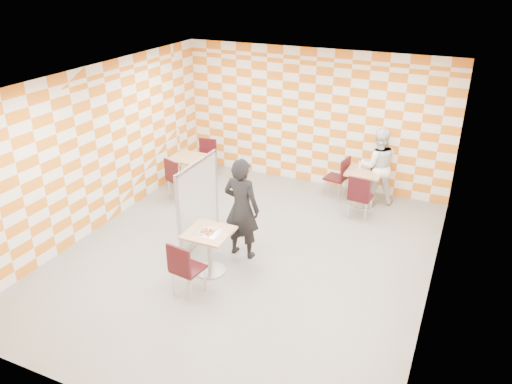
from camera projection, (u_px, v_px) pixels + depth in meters
room_shell at (259, 164)px, 8.43m from camera, size 7.00×7.00×7.00m
main_table at (209, 245)px, 7.97m from camera, size 0.70×0.70×0.75m
second_table at (364, 182)px, 10.22m from camera, size 0.70×0.70×0.75m
empty_table at (189, 167)px, 10.94m from camera, size 0.70×0.70×0.75m
chair_main_front at (184, 266)px, 7.35m from camera, size 0.47×0.48×0.92m
chair_second_front at (360, 194)px, 9.59m from camera, size 0.45×0.46×0.92m
chair_second_side at (340, 175)px, 10.47m from camera, size 0.49×0.48×0.92m
chair_empty_near at (176, 176)px, 10.39m from camera, size 0.54×0.55×0.92m
chair_empty_far at (206, 156)px, 11.47m from camera, size 0.47×0.48×0.92m
partition at (198, 202)px, 8.74m from camera, size 0.08×1.38×1.55m
man_dark at (242, 208)px, 8.30m from camera, size 0.67×0.46×1.77m
man_white at (378, 166)px, 10.22m from camera, size 0.95×0.84×1.62m
pizza_on_foil at (208, 231)px, 7.85m from camera, size 0.40×0.40×0.04m
sport_bottle at (360, 164)px, 10.21m from camera, size 0.06×0.06×0.20m
soda_bottle at (372, 166)px, 10.09m from camera, size 0.07×0.07×0.23m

